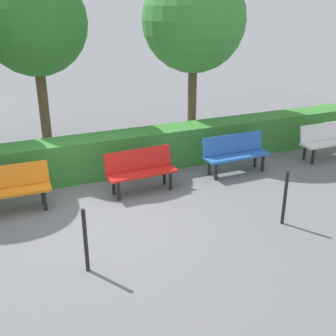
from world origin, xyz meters
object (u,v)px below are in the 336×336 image
object	(u,v)px
bench_red	(141,169)
tree_near	(194,20)
bench_white	(329,139)
bench_orange	(6,187)
bench_blue	(235,152)
tree_mid	(34,23)

from	to	relation	value
bench_red	tree_near	xyz separation A→B (m)	(-2.45, -2.62, 2.69)
bench_white	bench_red	distance (m)	4.90
bench_red	bench_orange	xyz separation A→B (m)	(2.57, -0.13, 0.00)
tree_near	bench_blue	bearing A→B (deg)	86.39
bench_white	bench_red	size ratio (longest dim) A/B	1.10
bench_white	bench_blue	xyz separation A→B (m)	(2.62, -0.10, -0.00)
bench_blue	tree_mid	bearing A→B (deg)	-39.48
bench_white	tree_near	world-z (taller)	tree_near
bench_blue	tree_near	world-z (taller)	tree_near
bench_white	bench_blue	world-z (taller)	same
bench_orange	tree_near	world-z (taller)	tree_near
bench_orange	tree_mid	xyz separation A→B (m)	(-1.17, -2.97, 2.67)
bench_blue	bench_red	size ratio (longest dim) A/B	1.05
bench_white	tree_near	distance (m)	4.49
bench_white	tree_near	size ratio (longest dim) A/B	0.35
bench_white	bench_orange	xyz separation A→B (m)	(7.47, -0.13, -0.00)
bench_orange	tree_mid	distance (m)	4.16
bench_red	bench_orange	distance (m)	2.57
tree_mid	tree_near	bearing A→B (deg)	172.95
bench_red	tree_mid	size ratio (longest dim) A/B	0.33
bench_orange	tree_near	xyz separation A→B (m)	(-5.02, -2.49, 2.69)
bench_blue	tree_near	bearing A→B (deg)	-93.92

